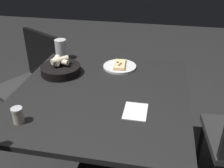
# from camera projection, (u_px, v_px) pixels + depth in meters

# --- Properties ---
(dining_table) EXTENTS (1.07, 1.01, 0.73)m
(dining_table) POSITION_uv_depth(u_px,v_px,m) (102.00, 100.00, 1.58)
(dining_table) COLOR black
(dining_table) RESTS_ON ground
(pizza_plate) EXTENTS (0.23, 0.23, 0.04)m
(pizza_plate) POSITION_uv_depth(u_px,v_px,m) (120.00, 66.00, 1.83)
(pizza_plate) COLOR white
(pizza_plate) RESTS_ON dining_table
(bread_basket) EXTENTS (0.26, 0.26, 0.12)m
(bread_basket) POSITION_uv_depth(u_px,v_px,m) (61.00, 69.00, 1.74)
(bread_basket) COLOR black
(bread_basket) RESTS_ON dining_table
(beer_glass) EXTENTS (0.08, 0.08, 0.15)m
(beer_glass) POSITION_uv_depth(u_px,v_px,m) (61.00, 50.00, 1.93)
(beer_glass) COLOR silver
(beer_glass) RESTS_ON dining_table
(pepper_shaker) EXTENTS (0.06, 0.06, 0.08)m
(pepper_shaker) POSITION_uv_depth(u_px,v_px,m) (18.00, 116.00, 1.27)
(pepper_shaker) COLOR #BFB299
(pepper_shaker) RESTS_ON dining_table
(napkin) EXTENTS (0.16, 0.12, 0.00)m
(napkin) POSITION_uv_depth(u_px,v_px,m) (135.00, 111.00, 1.37)
(napkin) COLOR white
(napkin) RESTS_ON dining_table
(chair_spare) EXTENTS (0.60, 0.60, 0.86)m
(chair_spare) POSITION_uv_depth(u_px,v_px,m) (33.00, 78.00, 2.22)
(chair_spare) COLOR #2C2C2C
(chair_spare) RESTS_ON ground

